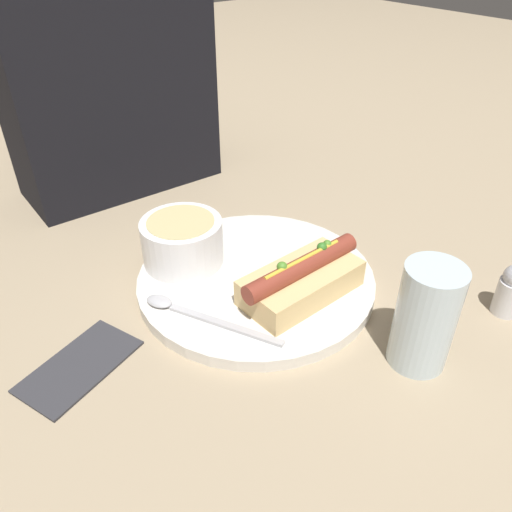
% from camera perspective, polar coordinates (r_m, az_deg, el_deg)
% --- Properties ---
extents(ground_plane, '(4.00, 4.00, 0.00)m').
position_cam_1_polar(ground_plane, '(0.64, 0.00, -3.23)').
color(ground_plane, tan).
extents(dinner_plate, '(0.30, 0.30, 0.02)m').
position_cam_1_polar(dinner_plate, '(0.63, 0.00, -2.68)').
color(dinner_plate, white).
rests_on(dinner_plate, ground_plane).
extents(hot_dog, '(0.16, 0.08, 0.06)m').
position_cam_1_polar(hot_dog, '(0.59, 5.21, -2.67)').
color(hot_dog, '#E5C17F').
rests_on(hot_dog, dinner_plate).
extents(soup_bowl, '(0.10, 0.10, 0.06)m').
position_cam_1_polar(soup_bowl, '(0.64, -8.42, 1.82)').
color(soup_bowl, white).
rests_on(soup_bowl, dinner_plate).
extents(spoon, '(0.09, 0.16, 0.01)m').
position_cam_1_polar(spoon, '(0.57, -7.75, -6.31)').
color(spoon, '#B7B7BC').
rests_on(spoon, dinner_plate).
extents(drinking_glass, '(0.06, 0.06, 0.12)m').
position_cam_1_polar(drinking_glass, '(0.53, 18.79, -6.61)').
color(drinking_glass, silver).
rests_on(drinking_glass, ground_plane).
extents(napkin, '(0.14, 0.11, 0.01)m').
position_cam_1_polar(napkin, '(0.56, -19.59, -11.54)').
color(napkin, '#333338').
rests_on(napkin, ground_plane).
extents(salt_shaker, '(0.03, 0.03, 0.07)m').
position_cam_1_polar(salt_shaker, '(0.65, 27.13, -3.50)').
color(salt_shaker, silver).
rests_on(salt_shaker, ground_plane).
extents(seated_diner, '(0.31, 0.14, 0.58)m').
position_cam_1_polar(seated_diner, '(0.83, -17.59, 23.96)').
color(seated_diner, black).
rests_on(seated_diner, ground_plane).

